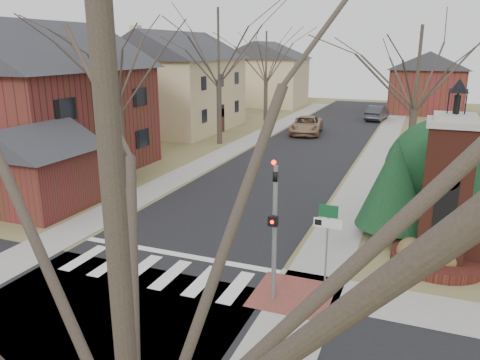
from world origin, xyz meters
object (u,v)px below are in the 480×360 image
at_px(pickup_truck, 306,125).
at_px(brick_gate_monument, 444,207).
at_px(traffic_signal_pole, 275,220).
at_px(sign_post, 327,229).
at_px(distant_car, 377,113).

bearing_deg(pickup_truck, brick_gate_monument, -73.36).
distance_m(traffic_signal_pole, brick_gate_monument, 6.47).
relative_size(brick_gate_monument, pickup_truck, 1.16).
xyz_separation_m(traffic_signal_pole, pickup_truck, (-5.90, 28.26, -1.81)).
bearing_deg(sign_post, pickup_truck, 105.00).
xyz_separation_m(brick_gate_monument, distant_car, (-5.60, 34.56, -1.40)).
height_order(traffic_signal_pole, brick_gate_monument, brick_gate_monument).
height_order(brick_gate_monument, pickup_truck, brick_gate_monument).
bearing_deg(distant_car, sign_post, 100.50).
xyz_separation_m(pickup_truck, distant_car, (5.00, 10.72, -0.01)).
height_order(brick_gate_monument, distant_car, brick_gate_monument).
xyz_separation_m(sign_post, pickup_truck, (-7.19, 26.84, -1.18)).
bearing_deg(brick_gate_monument, sign_post, -138.58).
xyz_separation_m(traffic_signal_pole, brick_gate_monument, (4.70, 4.42, -0.42)).
distance_m(traffic_signal_pole, distant_car, 39.03).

